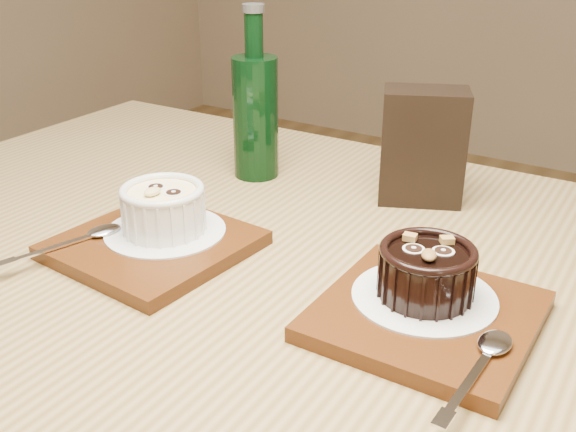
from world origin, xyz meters
name	(u,v)px	position (x,y,z in m)	size (l,w,h in m)	color
table	(292,343)	(0.25, -0.06, 0.66)	(1.21, 0.82, 0.75)	brown
tray_left	(154,245)	(0.10, -0.10, 0.76)	(0.18, 0.18, 0.01)	#50260D
doily_left	(165,231)	(0.10, -0.08, 0.77)	(0.13, 0.13, 0.00)	silver
ramekin_white	(163,207)	(0.10, -0.08, 0.79)	(0.09, 0.09, 0.05)	silver
spoon_left	(73,240)	(0.04, -0.16, 0.77)	(0.03, 0.13, 0.01)	white
tray_right	(426,316)	(0.40, -0.08, 0.76)	(0.18, 0.18, 0.01)	#50260D
doily_right	(424,296)	(0.39, -0.06, 0.77)	(0.13, 0.13, 0.00)	silver
ramekin_dark	(427,269)	(0.39, -0.06, 0.79)	(0.09, 0.09, 0.05)	black
spoon_right	(480,365)	(0.46, -0.14, 0.77)	(0.03, 0.13, 0.01)	white
condiment_stand	(423,147)	(0.29, 0.18, 0.82)	(0.10, 0.06, 0.14)	black
green_bottle	(255,113)	(0.06, 0.14, 0.84)	(0.06, 0.06, 0.23)	black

